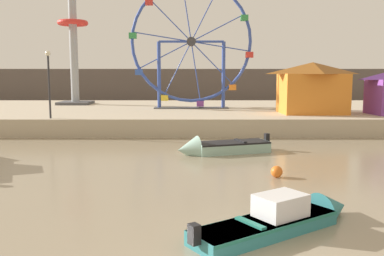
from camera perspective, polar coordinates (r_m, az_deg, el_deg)
quay_promenade at (r=34.28m, az=2.58°, el=1.87°), size 110.00×18.12×1.12m
distant_town_skyline at (r=52.83m, az=1.62°, el=5.59°), size 140.00×3.00×4.40m
motorboat_seafoam at (r=20.49m, az=3.23°, el=-2.64°), size 4.77×2.66×1.28m
motorboat_teal_painted at (r=11.14m, az=13.01°, el=-11.60°), size 4.77×3.73×1.25m
ferris_wheel_blue_frame at (r=33.25m, az=-0.28°, el=11.23°), size 9.60×1.20×9.87m
drop_tower_steel_tower at (r=39.22m, az=-15.93°, el=11.71°), size 2.80×2.80×13.18m
carnival_booth_orange_canopy at (r=30.21m, az=15.76°, el=5.37°), size 4.70×3.70×3.49m
promenade_lamp_near at (r=27.11m, az=-18.98°, el=6.84°), size 0.32×0.32×4.10m
mooring_buoy_orange at (r=16.09m, az=11.21°, el=-5.81°), size 0.44×0.44×0.44m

